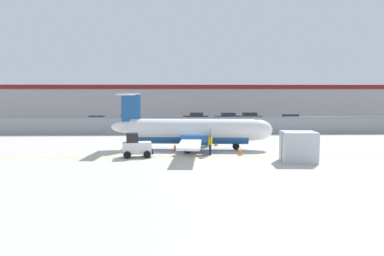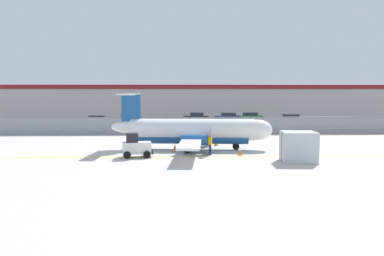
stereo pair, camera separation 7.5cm
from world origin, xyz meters
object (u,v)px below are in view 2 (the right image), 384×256
object	(u,v)px
baggage_tug	(136,146)
cargo_container	(298,147)
parked_car_2	(166,124)
parked_car_5	(249,117)
commuter_airplane	(195,131)
parked_car_3	(196,117)
traffic_cone_near_left	(124,145)
traffic_cone_far_left	(216,142)
ground_crew_worker	(210,143)
traffic_cone_far_right	(240,151)
parked_car_4	(228,117)
parked_car_6	(292,119)
parked_car_0	(98,121)
traffic_cone_near_right	(175,147)
parked_car_1	(129,119)

from	to	relation	value
baggage_tug	cargo_container	world-z (taller)	cargo_container
parked_car_2	parked_car_5	bearing A→B (deg)	42.68
commuter_airplane	parked_car_2	bearing A→B (deg)	105.86
cargo_container	parked_car_3	distance (m)	36.55
traffic_cone_near_left	traffic_cone_far_left	bearing A→B (deg)	12.18
ground_crew_worker	cargo_container	world-z (taller)	cargo_container
commuter_airplane	parked_car_2	world-z (taller)	commuter_airplane
traffic_cone_far_left	parked_car_3	size ratio (longest dim) A/B	0.15
traffic_cone_far_right	parked_car_3	distance (m)	33.16
parked_car_4	parked_car_6	distance (m)	10.52
parked_car_0	parked_car_5	world-z (taller)	same
baggage_tug	cargo_container	size ratio (longest dim) A/B	0.98
commuter_airplane	parked_car_2	size ratio (longest dim) A/B	3.81
baggage_tug	parked_car_3	xyz separation A→B (m)	(6.14, 33.70, 0.04)
traffic_cone_near_right	parked_car_4	size ratio (longest dim) A/B	0.15
parked_car_1	parked_car_6	distance (m)	25.24
parked_car_4	parked_car_5	distance (m)	3.76
parked_car_3	parked_car_6	distance (m)	15.50
commuter_airplane	parked_car_6	size ratio (longest dim) A/B	3.79
traffic_cone_near_right	baggage_tug	bearing A→B (deg)	-135.14
traffic_cone_near_right	cargo_container	bearing A→B (deg)	-30.60
traffic_cone_far_right	cargo_container	bearing A→B (deg)	-38.57
traffic_cone_near_right	parked_car_4	bearing A→B (deg)	74.44
parked_car_3	traffic_cone_far_left	bearing A→B (deg)	94.41
commuter_airplane	parked_car_0	xyz separation A→B (m)	(-13.36, 22.37, -0.71)
parked_car_1	parked_car_4	size ratio (longest dim) A/B	0.98
ground_crew_worker	traffic_cone_near_left	xyz separation A→B (m)	(-7.43, 3.67, -0.64)
traffic_cone_near_left	parked_car_6	bearing A→B (deg)	46.94
traffic_cone_far_left	parked_car_6	size ratio (longest dim) A/B	0.15
parked_car_3	cargo_container	bearing A→B (deg)	102.12
cargo_container	parked_car_4	size ratio (longest dim) A/B	0.58
baggage_tug	parked_car_4	size ratio (longest dim) A/B	0.56
traffic_cone_near_left	parked_car_0	distance (m)	22.90
traffic_cone_far_right	parked_car_6	world-z (taller)	parked_car_6
traffic_cone_near_right	traffic_cone_far_left	xyz separation A→B (m)	(3.88, 3.33, 0.00)
traffic_cone_near_right	parked_car_1	world-z (taller)	parked_car_1
traffic_cone_near_left	traffic_cone_far_left	distance (m)	8.65
parked_car_4	cargo_container	bearing A→B (deg)	84.73
baggage_tug	parked_car_5	xyz separation A→B (m)	(15.15, 33.80, 0.04)
parked_car_6	commuter_airplane	bearing A→B (deg)	-124.68
traffic_cone_near_left	parked_car_5	size ratio (longest dim) A/B	0.15
traffic_cone_near_left	parked_car_4	world-z (taller)	parked_car_4
ground_crew_worker	parked_car_3	bearing A→B (deg)	85.89
commuter_airplane	baggage_tug	xyz separation A→B (m)	(-4.75, -3.88, -0.75)
cargo_container	traffic_cone_near_right	bearing A→B (deg)	152.71
ground_crew_worker	traffic_cone_near_left	distance (m)	8.31
cargo_container	parked_car_6	xyz separation A→B (m)	(8.70, 30.68, -0.21)
parked_car_5	traffic_cone_near_right	bearing A→B (deg)	63.72
traffic_cone_far_right	parked_car_5	bearing A→B (deg)	78.22
traffic_cone_near_left	parked_car_0	bearing A→B (deg)	107.79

